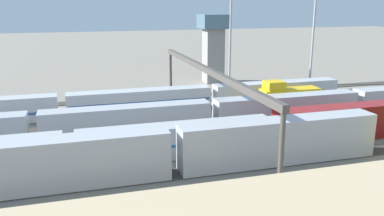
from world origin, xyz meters
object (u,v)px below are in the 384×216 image
(train_on_track_3, at_px, (288,98))
(train_on_track_7, at_px, (51,164))
(train_on_track_4, at_px, (212,113))
(train_on_track_2, at_px, (62,107))
(train_on_track_6, at_px, (159,141))
(signal_gantry, at_px, (207,74))
(control_tower, at_px, (213,43))

(train_on_track_3, distance_m, train_on_track_7, 41.61)
(train_on_track_3, relative_size, train_on_track_4, 0.10)
(train_on_track_3, relative_size, train_on_track_7, 0.14)
(train_on_track_4, bearing_deg, train_on_track_2, -25.64)
(train_on_track_2, relative_size, train_on_track_7, 1.34)
(train_on_track_6, relative_size, signal_gantry, 1.48)
(train_on_track_7, height_order, control_tower, control_tower)
(control_tower, bearing_deg, train_on_track_3, 98.29)
(train_on_track_4, bearing_deg, signal_gantry, 0.00)
(train_on_track_2, height_order, train_on_track_4, same)
(train_on_track_2, bearing_deg, control_tower, -145.73)
(train_on_track_6, distance_m, train_on_track_7, 12.60)
(train_on_track_6, height_order, train_on_track_2, train_on_track_6)
(control_tower, bearing_deg, train_on_track_4, 70.61)
(train_on_track_7, bearing_deg, train_on_track_3, -151.27)
(train_on_track_2, xyz_separation_m, signal_gantry, (-19.99, 10.00, 5.80))
(train_on_track_6, xyz_separation_m, signal_gantry, (-8.98, -10.00, 5.71))
(train_on_track_7, bearing_deg, train_on_track_4, -144.94)
(train_on_track_2, bearing_deg, signal_gantry, 153.42)
(train_on_track_4, relative_size, signal_gantry, 2.12)
(train_on_track_3, height_order, control_tower, control_tower)
(train_on_track_2, height_order, train_on_track_7, train_on_track_7)
(train_on_track_3, xyz_separation_m, train_on_track_7, (36.49, 20.00, 0.46))
(signal_gantry, bearing_deg, control_tower, -110.73)
(train_on_track_4, bearing_deg, control_tower, -109.39)
(train_on_track_6, bearing_deg, train_on_track_2, -61.17)
(train_on_track_7, bearing_deg, control_tower, -124.83)
(control_tower, bearing_deg, train_on_track_2, 34.27)
(signal_gantry, xyz_separation_m, control_tower, (-12.05, -31.83, 0.87))
(train_on_track_3, height_order, train_on_track_4, train_on_track_3)
(signal_gantry, bearing_deg, train_on_track_4, 180.00)
(train_on_track_2, distance_m, train_on_track_7, 25.01)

